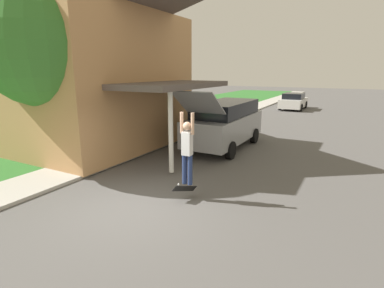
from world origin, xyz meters
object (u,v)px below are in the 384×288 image
(lawn_tree_near, at_px, (40,45))
(skateboarder, at_px, (187,148))
(car_down_street, at_px, (293,101))
(skateboard, at_px, (185,188))
(suv_parked, at_px, (225,123))

(lawn_tree_near, distance_m, skateboarder, 6.45)
(car_down_street, distance_m, skateboard, 21.73)
(suv_parked, distance_m, skateboard, 5.95)
(lawn_tree_near, bearing_deg, skateboard, -2.59)
(lawn_tree_near, distance_m, suv_parked, 7.75)
(suv_parked, height_order, skateboarder, suv_parked)
(skateboarder, bearing_deg, skateboard, -138.41)
(car_down_street, xyz_separation_m, skateboarder, (1.25, -21.64, 0.73))
(lawn_tree_near, xyz_separation_m, suv_parked, (4.50, 5.50, -3.10))
(car_down_street, xyz_separation_m, skateboard, (1.19, -21.69, -0.40))
(lawn_tree_near, height_order, car_down_street, lawn_tree_near)
(suv_parked, height_order, car_down_street, suv_parked)
(suv_parked, bearing_deg, lawn_tree_near, -129.30)
(lawn_tree_near, height_order, skateboard, lawn_tree_near)
(suv_parked, relative_size, skateboarder, 2.93)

